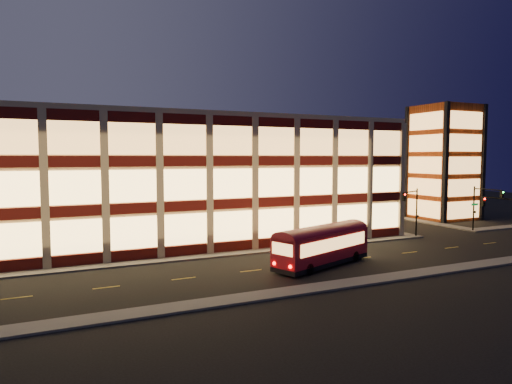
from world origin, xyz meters
TOP-DOWN VIEW (x-y plane):
  - ground at (0.00, 0.00)m, footprint 200.00×200.00m
  - sidewalk_office_south at (-3.00, 1.00)m, footprint 54.00×2.00m
  - sidewalk_office_east at (23.00, 17.00)m, footprint 2.00×30.00m
  - sidewalk_tower_south at (40.00, 1.00)m, footprint 14.00×2.00m
  - sidewalk_tower_west at (34.00, 17.00)m, footprint 2.00×30.00m
  - sidewalk_near at (0.00, -13.00)m, footprint 100.00×2.00m
  - office_building at (-2.91, 16.91)m, footprint 50.45×30.45m
  - stair_tower at (39.95, 11.95)m, footprint 8.60×8.60m
  - traffic_signal_far at (22.21, 0.24)m, footprint 3.79×1.87m
  - traffic_signal_right at (33.50, -0.62)m, footprint 1.20×4.37m
  - traffic_signal_near at (23.50, -11.03)m, footprint 0.32×4.45m
  - trolley_bus at (4.67, -6.95)m, footprint 11.20×6.37m

SIDE VIEW (x-z plane):
  - ground at x=0.00m, z-range 0.00..0.00m
  - sidewalk_office_south at x=-3.00m, z-range 0.00..0.15m
  - sidewalk_office_east at x=23.00m, z-range 0.00..0.15m
  - sidewalk_tower_south at x=40.00m, z-range 0.00..0.15m
  - sidewalk_tower_west at x=34.00m, z-range 0.00..0.15m
  - sidewalk_near at x=0.00m, z-range 0.00..0.15m
  - trolley_bus at x=4.67m, z-range 0.20..3.90m
  - traffic_signal_right at x=33.50m, z-range 1.10..7.10m
  - traffic_signal_far at x=22.21m, z-range 1.11..7.11m
  - traffic_signal_near at x=23.50m, z-range 1.13..7.13m
  - office_building at x=-2.91m, z-range 0.00..14.50m
  - stair_tower at x=39.95m, z-range -0.01..17.99m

